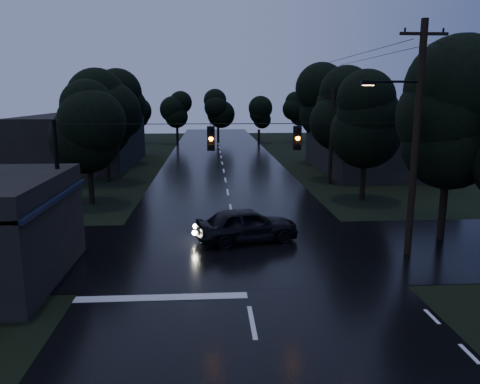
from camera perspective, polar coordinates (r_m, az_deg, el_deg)
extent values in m
cube|color=black|center=(39.01, -1.79, 1.43)|extent=(12.00, 120.00, 0.02)
cube|color=black|center=(21.55, -0.18, -7.10)|extent=(60.00, 9.00, 0.02)
cube|color=black|center=(18.68, -21.56, -0.69)|extent=(0.30, 7.00, 0.15)
cylinder|color=black|center=(16.48, -24.95, -8.73)|extent=(0.10, 0.10, 3.00)
cylinder|color=black|center=(21.91, -19.37, -3.37)|extent=(0.10, 0.10, 3.00)
cube|color=#FFB766|center=(17.47, -23.02, -3.99)|extent=(0.06, 1.60, 0.50)
cube|color=#FFB766|center=(19.96, -20.51, -1.92)|extent=(0.06, 1.20, 0.50)
cube|color=black|center=(45.27, 16.10, 5.22)|extent=(10.00, 14.00, 4.40)
cube|color=black|center=(50.22, -18.47, 6.02)|extent=(10.00, 16.00, 5.00)
cylinder|color=black|center=(21.33, 20.63, 5.72)|extent=(0.30, 0.30, 10.00)
cube|color=black|center=(21.39, 21.52, 17.51)|extent=(2.00, 0.12, 0.12)
cylinder|color=black|center=(20.83, 18.31, 12.65)|extent=(2.20, 0.10, 0.10)
cube|color=black|center=(20.45, 15.37, 12.71)|extent=(0.60, 0.25, 0.18)
cube|color=#FFB266|center=(20.44, 15.35, 12.43)|extent=(0.45, 0.18, 0.03)
cylinder|color=black|center=(37.73, 11.07, 6.62)|extent=(0.30, 0.30, 7.50)
cube|color=black|center=(37.60, 11.26, 11.41)|extent=(2.00, 0.12, 0.12)
cylinder|color=black|center=(20.73, -21.17, -0.07)|extent=(0.18, 0.18, 6.00)
cylinder|color=black|center=(19.44, -0.01, 8.32)|extent=(15.00, 0.03, 0.03)
cube|color=black|center=(19.45, -3.57, 6.53)|extent=(0.32, 0.25, 1.00)
sphere|color=orange|center=(19.30, -3.56, 6.49)|extent=(0.18, 0.18, 0.18)
cube|color=black|center=(19.78, 6.99, 6.55)|extent=(0.32, 0.25, 1.00)
sphere|color=orange|center=(19.64, 7.07, 6.51)|extent=(0.18, 0.18, 0.18)
cylinder|color=black|center=(24.77, 23.45, -2.22)|extent=(0.36, 0.36, 2.80)
sphere|color=black|center=(24.24, 24.10, 5.61)|extent=(4.48, 4.48, 4.48)
sphere|color=black|center=(24.16, 24.34, 8.43)|extent=(4.48, 4.48, 4.48)
sphere|color=black|center=(24.14, 24.58, 11.27)|extent=(4.48, 4.48, 4.48)
cylinder|color=black|center=(31.86, -17.70, 0.79)|extent=(0.36, 0.36, 2.45)
sphere|color=black|center=(31.46, -18.04, 6.12)|extent=(3.92, 3.92, 3.92)
sphere|color=black|center=(31.39, -18.16, 8.03)|extent=(3.92, 3.92, 3.92)
sphere|color=black|center=(31.35, -18.28, 9.94)|extent=(3.92, 3.92, 3.92)
cylinder|color=black|center=(39.67, -15.82, 3.09)|extent=(0.36, 0.36, 2.62)
sphere|color=black|center=(39.34, -16.08, 7.68)|extent=(4.20, 4.20, 4.20)
sphere|color=black|center=(39.29, -16.17, 9.31)|extent=(4.20, 4.20, 4.20)
sphere|color=black|center=(39.27, -16.26, 10.95)|extent=(4.20, 4.20, 4.20)
cylinder|color=black|center=(49.50, -14.12, 4.91)|extent=(0.36, 0.36, 2.80)
sphere|color=black|center=(49.24, -14.32, 8.84)|extent=(4.48, 4.48, 4.48)
sphere|color=black|center=(49.20, -14.39, 10.23)|extent=(4.48, 4.48, 4.48)
sphere|color=black|center=(49.19, -14.46, 11.63)|extent=(4.48, 4.48, 4.48)
cylinder|color=black|center=(32.54, 14.74, 1.34)|extent=(0.36, 0.36, 2.62)
sphere|color=black|center=(32.14, 15.03, 6.94)|extent=(4.20, 4.20, 4.20)
sphere|color=black|center=(32.07, 15.14, 8.94)|extent=(4.20, 4.20, 4.20)
sphere|color=black|center=(32.05, 15.25, 10.94)|extent=(4.20, 4.20, 4.20)
cylinder|color=black|center=(40.25, 12.02, 3.52)|extent=(0.36, 0.36, 2.80)
sphere|color=black|center=(39.93, 12.22, 8.35)|extent=(4.48, 4.48, 4.48)
sphere|color=black|center=(39.88, 12.30, 10.07)|extent=(4.48, 4.48, 4.48)
sphere|color=black|center=(39.87, 12.38, 11.80)|extent=(4.48, 4.48, 4.48)
cylinder|color=black|center=(50.00, 9.63, 5.26)|extent=(0.36, 0.36, 2.97)
sphere|color=black|center=(49.74, 9.77, 9.40)|extent=(4.76, 4.76, 4.76)
sphere|color=black|center=(49.70, 9.82, 10.87)|extent=(4.76, 4.76, 4.76)
sphere|color=black|center=(49.71, 9.87, 12.34)|extent=(4.76, 4.76, 4.76)
imported|color=black|center=(22.55, 0.85, -4.01)|extent=(5.26, 3.11, 1.68)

